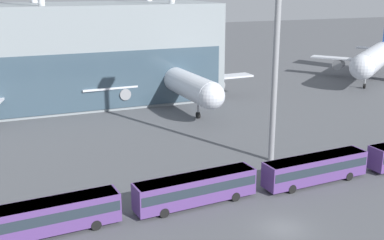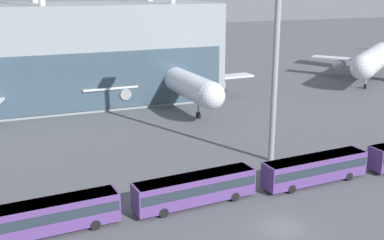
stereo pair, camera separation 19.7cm
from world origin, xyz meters
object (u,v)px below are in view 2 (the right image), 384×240
(shuttle_bus_0, at_px, (47,215))
(shuttle_bus_2, at_px, (315,168))
(floodlight_mast, at_px, (276,42))
(airliner_parked_remote, at_px, (376,58))
(airliner_at_gate_far, at_px, (173,78))
(shuttle_bus_1, at_px, (195,188))

(shuttle_bus_0, xyz_separation_m, shuttle_bus_2, (29.71, 0.67, 0.00))
(shuttle_bus_0, xyz_separation_m, floodlight_mast, (28.85, 8.93, 13.46))
(shuttle_bus_2, distance_m, floodlight_mast, 15.82)
(airliner_parked_remote, distance_m, shuttle_bus_2, 66.59)
(airliner_at_gate_far, relative_size, floodlight_mast, 1.32)
(airliner_parked_remote, height_order, shuttle_bus_2, airliner_parked_remote)
(shuttle_bus_0, relative_size, shuttle_bus_1, 1.00)
(airliner_at_gate_far, distance_m, shuttle_bus_1, 43.69)
(floodlight_mast, bearing_deg, airliner_parked_remote, 36.43)
(shuttle_bus_0, distance_m, floodlight_mast, 33.07)
(shuttle_bus_0, bearing_deg, shuttle_bus_1, -1.91)
(shuttle_bus_1, height_order, shuttle_bus_2, same)
(airliner_parked_remote, xyz_separation_m, floodlight_mast, (-49.80, -36.75, 9.94))
(airliner_at_gate_far, height_order, shuttle_bus_0, airliner_at_gate_far)
(shuttle_bus_0, relative_size, floodlight_mast, 0.49)
(airliner_parked_remote, height_order, shuttle_bus_1, airliner_parked_remote)
(airliner_at_gate_far, height_order, shuttle_bus_2, airliner_at_gate_far)
(shuttle_bus_2, relative_size, floodlight_mast, 0.49)
(floodlight_mast, bearing_deg, shuttle_bus_2, -84.11)
(shuttle_bus_1, distance_m, shuttle_bus_2, 14.85)
(airliner_at_gate_far, relative_size, shuttle_bus_0, 2.66)
(airliner_at_gate_far, height_order, airliner_parked_remote, airliner_parked_remote)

